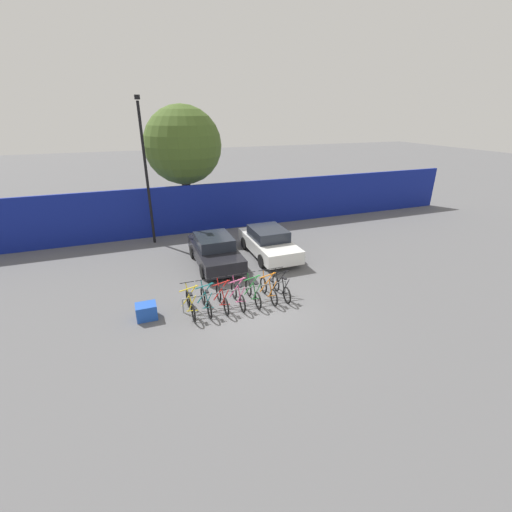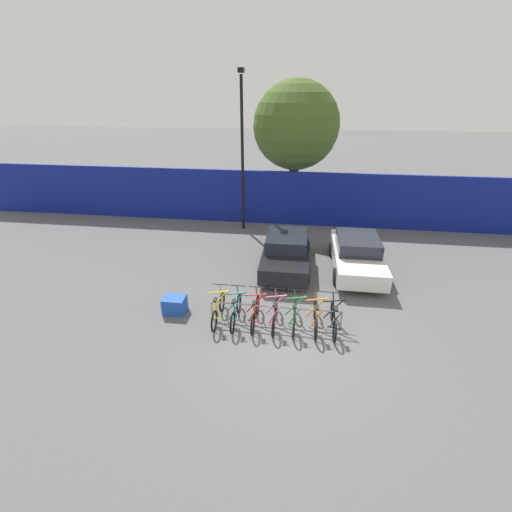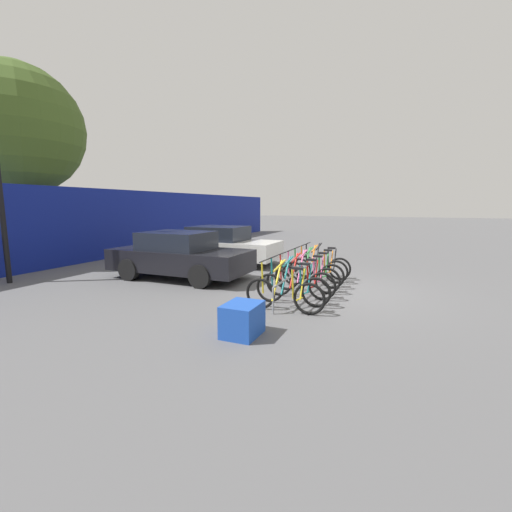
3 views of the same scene
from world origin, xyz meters
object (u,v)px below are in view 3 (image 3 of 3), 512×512
bicycle_teal (292,288)px  bicycle_orange (318,269)px  bicycle_yellow (284,294)px  bicycle_black (322,266)px  bike_rack (301,272)px  car_black (180,255)px  bicycle_green (312,273)px  tree_behind_hoarding (16,130)px  bicycle_red (300,282)px  cargo_crate (242,319)px  bicycle_pink (307,277)px  car_white (221,245)px

bicycle_teal → bicycle_orange: bearing=-2.2°
bicycle_yellow → bicycle_black: same height
bike_rack → car_black: 3.77m
bicycle_green → tree_behind_hoarding: 11.67m
bicycle_teal → bicycle_red: same height
bicycle_red → tree_behind_hoarding: bearing=86.1°
bicycle_green → bike_rack: bearing=163.2°
bicycle_teal → bicycle_black: bearing=-2.2°
bicycle_red → bicycle_orange: size_ratio=1.00×
bicycle_yellow → cargo_crate: bicycle_yellow is taller
bicycle_yellow → bicycle_orange: bearing=1.3°
bicycle_teal → bicycle_red: size_ratio=1.00×
bicycle_black → tree_behind_hoarding: tree_behind_hoarding is taller
bike_rack → tree_behind_hoarding: (0.10, 10.62, 4.35)m
bicycle_pink → bicycle_teal: bearing=-179.8°
bicycle_pink → car_white: 5.02m
bicycle_pink → bicycle_black: (1.77, 0.00, 0.00)m
car_white → bike_rack: bearing=-126.6°
bicycle_yellow → bicycle_orange: size_ratio=1.00×
bicycle_yellow → car_white: size_ratio=0.40×
bicycle_teal → bicycle_yellow: bearing=177.8°
tree_behind_hoarding → car_white: bearing=-67.2°
bicycle_teal → car_black: bearing=69.1°
bicycle_yellow → tree_behind_hoarding: bearing=81.4°
bicycle_pink → tree_behind_hoarding: tree_behind_hoarding is taller
bicycle_teal → cargo_crate: size_ratio=2.44×
bicycle_red → bicycle_black: 2.38m
bicycle_orange → bicycle_black: (0.53, 0.00, 0.00)m
bicycle_black → cargo_crate: bearing=176.4°
bicycle_yellow → bicycle_green: same height
bicycle_pink → tree_behind_hoarding: bearing=89.7°
bicycle_yellow → cargo_crate: size_ratio=2.44×
bicycle_yellow → bicycle_teal: size_ratio=1.00×
car_white → bicycle_yellow: bearing=-139.0°
bicycle_red → bicycle_pink: size_ratio=1.00×
bicycle_pink → car_white: size_ratio=0.40×
bicycle_green → cargo_crate: bearing=173.7°
bicycle_teal → tree_behind_hoarding: size_ratio=0.24×
bicycle_orange → cargo_crate: 4.52m
cargo_crate → bicycle_teal: bearing=-6.4°
bicycle_orange → bicycle_pink: bearing=177.0°
bicycle_red → bicycle_black: same height
bicycle_black → bicycle_red: bearing=179.1°
bicycle_red → cargo_crate: (-2.67, 0.23, -0.10)m
car_white → car_black: bearing=-176.8°
tree_behind_hoarding → bicycle_teal: bearing=-96.9°
bicycle_orange → bicycle_black: bearing=-3.0°
bicycle_pink → bicycle_black: bearing=0.2°
car_white → cargo_crate: car_white is taller
car_white → cargo_crate: (-6.19, -3.84, -0.42)m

